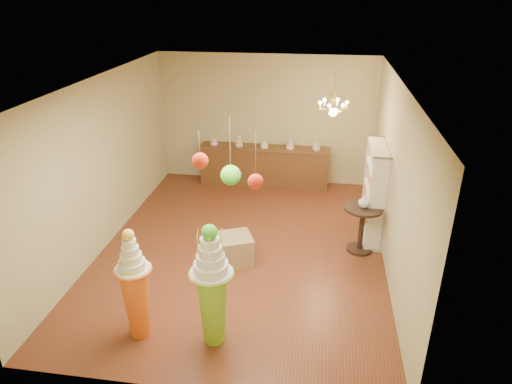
# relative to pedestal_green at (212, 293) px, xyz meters

# --- Properties ---
(floor) EXTENTS (6.50, 6.50, 0.00)m
(floor) POSITION_rel_pedestal_green_xyz_m (-0.03, 2.38, -0.77)
(floor) COLOR #5C2C19
(floor) RESTS_ON ground
(ceiling) EXTENTS (6.50, 6.50, 0.00)m
(ceiling) POSITION_rel_pedestal_green_xyz_m (-0.03, 2.38, 2.23)
(ceiling) COLOR white
(ceiling) RESTS_ON ground
(wall_back) EXTENTS (5.00, 0.04, 3.00)m
(wall_back) POSITION_rel_pedestal_green_xyz_m (-0.03, 5.63, 0.73)
(wall_back) COLOR tan
(wall_back) RESTS_ON ground
(wall_front) EXTENTS (5.00, 0.04, 3.00)m
(wall_front) POSITION_rel_pedestal_green_xyz_m (-0.03, -0.87, 0.73)
(wall_front) COLOR tan
(wall_front) RESTS_ON ground
(wall_left) EXTENTS (0.04, 6.50, 3.00)m
(wall_left) POSITION_rel_pedestal_green_xyz_m (-2.53, 2.38, 0.73)
(wall_left) COLOR tan
(wall_left) RESTS_ON ground
(wall_right) EXTENTS (0.04, 6.50, 3.00)m
(wall_right) POSITION_rel_pedestal_green_xyz_m (2.47, 2.38, 0.73)
(wall_right) COLOR tan
(wall_right) RESTS_ON ground
(pedestal_green) EXTENTS (0.60, 0.60, 1.77)m
(pedestal_green) POSITION_rel_pedestal_green_xyz_m (0.00, 0.00, 0.00)
(pedestal_green) COLOR #7CB728
(pedestal_green) RESTS_ON floor
(pedestal_orange) EXTENTS (0.60, 0.60, 1.64)m
(pedestal_orange) POSITION_rel_pedestal_green_xyz_m (-1.03, -0.03, -0.10)
(pedestal_orange) COLOR orange
(pedestal_orange) RESTS_ON floor
(burlap_riser) EXTENTS (0.72, 0.72, 0.50)m
(burlap_riser) POSITION_rel_pedestal_green_xyz_m (-0.08, 1.92, -0.52)
(burlap_riser) COLOR olive
(burlap_riser) RESTS_ON floor
(sideboard) EXTENTS (3.04, 0.54, 1.16)m
(sideboard) POSITION_rel_pedestal_green_xyz_m (-0.03, 5.35, -0.29)
(sideboard) COLOR #53341A
(sideboard) RESTS_ON floor
(shelving_unit) EXTENTS (0.33, 1.20, 1.80)m
(shelving_unit) POSITION_rel_pedestal_green_xyz_m (2.31, 3.18, 0.13)
(shelving_unit) COLOR beige
(shelving_unit) RESTS_ON floor
(round_table) EXTENTS (0.76, 0.76, 0.87)m
(round_table) POSITION_rel_pedestal_green_xyz_m (2.07, 2.62, -0.20)
(round_table) COLOR black
(round_table) RESTS_ON floor
(vase) EXTENTS (0.27, 0.27, 0.22)m
(vase) POSITION_rel_pedestal_green_xyz_m (2.07, 2.62, 0.21)
(vase) COLOR beige
(vase) RESTS_ON round_table
(pom_red_left) EXTENTS (0.19, 0.19, 0.50)m
(pom_red_left) POSITION_rel_pedestal_green_xyz_m (-0.06, -0.02, 1.83)
(pom_red_left) COLOR #474233
(pom_red_left) RESTS_ON ceiling
(pom_green_mid) EXTENTS (0.27, 0.27, 0.98)m
(pom_green_mid) POSITION_rel_pedestal_green_xyz_m (0.14, 0.65, 1.39)
(pom_green_mid) COLOR #474233
(pom_green_mid) RESTS_ON ceiling
(pom_red_right) EXTENTS (0.18, 0.18, 0.75)m
(pom_red_right) POSITION_rel_pedestal_green_xyz_m (0.56, 0.06, 1.58)
(pom_red_right) COLOR #474233
(pom_red_right) RESTS_ON ceiling
(chandelier) EXTENTS (0.69, 0.69, 0.85)m
(chandelier) POSITION_rel_pedestal_green_xyz_m (1.45, 3.71, 1.53)
(chandelier) COLOR #E8C552
(chandelier) RESTS_ON ceiling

